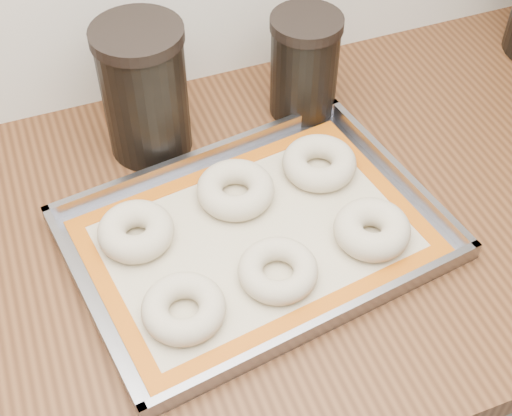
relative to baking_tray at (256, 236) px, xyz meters
name	(u,v)px	position (x,y,z in m)	size (l,w,h in m)	color
cabinet	(366,355)	(0.23, 0.03, -0.48)	(3.00, 0.65, 0.86)	slate
countertop	(402,189)	(0.23, 0.03, -0.03)	(3.06, 0.68, 0.04)	brown
baking_tray	(256,236)	(0.00, 0.00, 0.00)	(0.50, 0.39, 0.03)	gray
baking_mat	(256,237)	(0.00, 0.00, 0.00)	(0.46, 0.35, 0.00)	#C6B793
bagel_front_left	(184,308)	(-0.12, -0.08, 0.01)	(0.10, 0.10, 0.03)	beige
bagel_front_mid	(278,270)	(0.00, -0.07, 0.01)	(0.10, 0.10, 0.03)	beige
bagel_front_right	(372,229)	(0.14, -0.06, 0.02)	(0.10, 0.10, 0.04)	beige
bagel_back_left	(136,231)	(-0.14, 0.05, 0.02)	(0.10, 0.10, 0.04)	beige
bagel_back_mid	(235,190)	(0.00, 0.07, 0.02)	(0.10, 0.10, 0.03)	beige
bagel_back_right	(319,163)	(0.13, 0.08, 0.01)	(0.10, 0.10, 0.03)	beige
canister_left	(145,91)	(-0.08, 0.22, 0.09)	(0.12, 0.12, 0.20)	black
canister_mid	(304,66)	(0.16, 0.22, 0.07)	(0.10, 0.10, 0.16)	black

